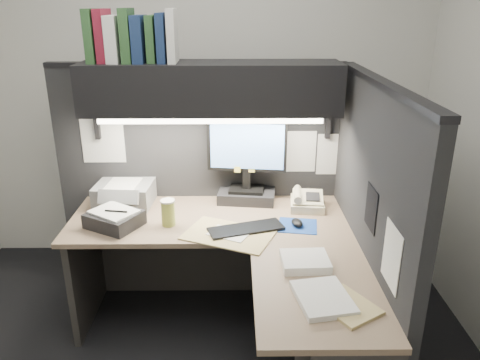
# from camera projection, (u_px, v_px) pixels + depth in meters

# --- Properties ---
(wall_back) EXTENTS (3.50, 0.04, 2.70)m
(wall_back) POSITION_uv_depth(u_px,v_px,m) (200.00, 91.00, 3.56)
(wall_back) COLOR silver
(wall_back) RESTS_ON floor
(partition_back) EXTENTS (1.90, 0.06, 1.60)m
(partition_back) POSITION_uv_depth(u_px,v_px,m) (201.00, 185.00, 3.22)
(partition_back) COLOR black
(partition_back) RESTS_ON floor
(partition_right) EXTENTS (0.06, 1.50, 1.60)m
(partition_right) POSITION_uv_depth(u_px,v_px,m) (367.00, 235.00, 2.53)
(partition_right) COLOR black
(partition_right) RESTS_ON floor
(desk) EXTENTS (1.70, 1.53, 0.73)m
(desk) POSITION_uv_depth(u_px,v_px,m) (265.00, 311.00, 2.48)
(desk) COLOR #8C7159
(desk) RESTS_ON floor
(overhead_shelf) EXTENTS (1.55, 0.34, 0.30)m
(overhead_shelf) POSITION_uv_depth(u_px,v_px,m) (211.00, 88.00, 2.81)
(overhead_shelf) COLOR black
(overhead_shelf) RESTS_ON partition_back
(task_light_tube) EXTENTS (1.32, 0.04, 0.04)m
(task_light_tube) POSITION_uv_depth(u_px,v_px,m) (211.00, 121.00, 2.74)
(task_light_tube) COLOR white
(task_light_tube) RESTS_ON overhead_shelf
(monitor) EXTENTS (0.52, 0.27, 0.56)m
(monitor) POSITION_uv_depth(u_px,v_px,m) (247.00, 170.00, 3.07)
(monitor) COLOR black
(monitor) RESTS_ON desk
(keyboard) EXTENTS (0.46, 0.27, 0.02)m
(keyboard) POSITION_uv_depth(u_px,v_px,m) (246.00, 229.00, 2.73)
(keyboard) COLOR black
(keyboard) RESTS_ON desk
(mousepad) EXTENTS (0.26, 0.24, 0.00)m
(mousepad) POSITION_uv_depth(u_px,v_px,m) (298.00, 226.00, 2.79)
(mousepad) COLOR #1B4197
(mousepad) RESTS_ON desk
(mouse) EXTENTS (0.08, 0.11, 0.04)m
(mouse) POSITION_uv_depth(u_px,v_px,m) (297.00, 223.00, 2.78)
(mouse) COLOR black
(mouse) RESTS_ON mousepad
(telephone) EXTENTS (0.23, 0.24, 0.09)m
(telephone) POSITION_uv_depth(u_px,v_px,m) (307.00, 202.00, 3.02)
(telephone) COLOR beige
(telephone) RESTS_ON desk
(coffee_cup) EXTENTS (0.10, 0.10, 0.15)m
(coffee_cup) POSITION_uv_depth(u_px,v_px,m) (168.00, 213.00, 2.78)
(coffee_cup) COLOR #C9C650
(coffee_cup) RESTS_ON desk
(printer) EXTENTS (0.38, 0.33, 0.14)m
(printer) POSITION_uv_depth(u_px,v_px,m) (125.00, 193.00, 3.08)
(printer) COLOR gray
(printer) RESTS_ON desk
(notebook_stack) EXTENTS (0.37, 0.35, 0.09)m
(notebook_stack) POSITION_uv_depth(u_px,v_px,m) (115.00, 219.00, 2.78)
(notebook_stack) COLOR black
(notebook_stack) RESTS_ON desk
(open_folder) EXTENTS (0.57, 0.48, 0.01)m
(open_folder) POSITION_uv_depth(u_px,v_px,m) (229.00, 235.00, 2.68)
(open_folder) COLOR tan
(open_folder) RESTS_ON desk
(paper_stack_a) EXTENTS (0.24, 0.21, 0.05)m
(paper_stack_a) POSITION_uv_depth(u_px,v_px,m) (305.00, 261.00, 2.36)
(paper_stack_a) COLOR white
(paper_stack_a) RESTS_ON desk
(paper_stack_b) EXTENTS (0.28, 0.32, 0.03)m
(paper_stack_b) POSITION_uv_depth(u_px,v_px,m) (323.00, 298.00, 2.09)
(paper_stack_b) COLOR white
(paper_stack_b) RESTS_ON desk
(manila_stack) EXTENTS (0.31, 0.32, 0.01)m
(manila_stack) POSITION_uv_depth(u_px,v_px,m) (347.00, 306.00, 2.05)
(manila_stack) COLOR tan
(manila_stack) RESTS_ON desk
(binder_row) EXTENTS (0.51, 0.25, 0.30)m
(binder_row) POSITION_uv_depth(u_px,v_px,m) (131.00, 37.00, 2.70)
(binder_row) COLOR #284E27
(binder_row) RESTS_ON overhead_shelf
(pinned_papers) EXTENTS (1.76, 1.31, 0.51)m
(pinned_papers) POSITION_uv_depth(u_px,v_px,m) (261.00, 168.00, 2.79)
(pinned_papers) COLOR white
(pinned_papers) RESTS_ON partition_back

